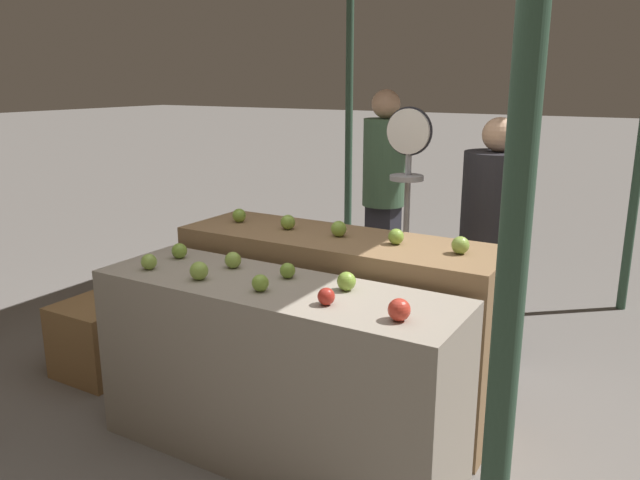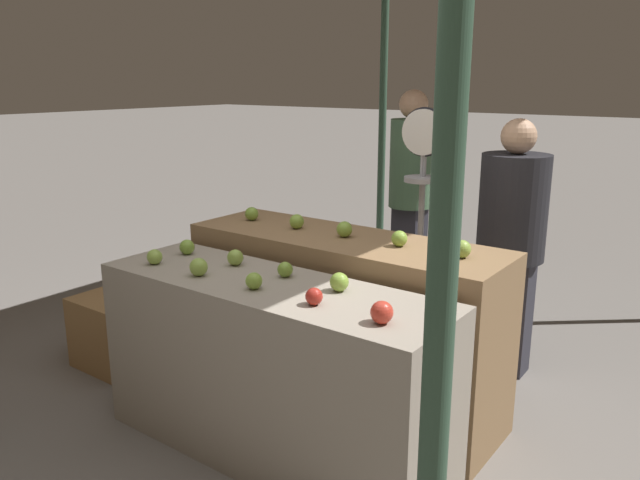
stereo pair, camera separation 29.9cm
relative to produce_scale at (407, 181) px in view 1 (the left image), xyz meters
The scene contains 21 objects.
ground_plane 1.71m from the produce_scale, 95.27° to the right, with size 60.00×60.00×0.00m, color slate.
display_counter_front 1.45m from the produce_scale, 95.27° to the right, with size 1.76×0.55×0.87m, color gray.
display_counter_back 0.95m from the produce_scale, 100.14° to the right, with size 1.76×0.55×0.96m, color olive.
apple_front_0 1.58m from the produce_scale, 119.58° to the right, with size 0.08×0.08×0.08m, color #8EB247.
apple_front_1 1.45m from the produce_scale, 108.49° to the right, with size 0.09×0.09×0.09m, color #8EB247.
apple_front_2 1.37m from the produce_scale, 94.72° to the right, with size 0.08×0.08×0.08m, color #84AD3D.
apple_front_3 1.39m from the produce_scale, 80.75° to the right, with size 0.07×0.07×0.07m, color #AD281E.
apple_front_4 1.48m from the produce_scale, 68.00° to the right, with size 0.09×0.09×0.09m, color red.
apple_front_5 1.40m from the produce_scale, 124.40° to the right, with size 0.08×0.08×0.08m, color #7AA338.
apple_front_6 1.24m from the produce_scale, 110.97° to the right, with size 0.08×0.08×0.08m, color #8EB247.
apple_front_7 1.16m from the produce_scale, 95.66° to the right, with size 0.07×0.07×0.07m, color #7AA338.
apple_front_8 1.19m from the produce_scale, 79.84° to the right, with size 0.08×0.08×0.08m, color #84AD3D.
apple_back_0 1.01m from the produce_scale, 140.86° to the right, with size 0.08×0.08×0.08m, color #7AA338.
apple_back_1 0.79m from the produce_scale, 124.24° to the right, with size 0.08×0.08×0.08m, color #84AD3D.
apple_back_2 0.67m from the produce_scale, 100.33° to the right, with size 0.08×0.08×0.08m, color #84AD3D.
apple_back_3 0.69m from the produce_scale, 71.41° to the right, with size 0.08×0.08×0.08m, color #84AD3D.
apple_back_4 0.86m from the produce_scale, 49.34° to the right, with size 0.08×0.08×0.08m, color #8EB247.
produce_scale is the anchor object (origin of this frame).
person_vendor_at_scale 0.62m from the produce_scale, 33.65° to the left, with size 0.41×0.41×1.55m.
person_customer_left 1.24m from the produce_scale, 121.02° to the left, with size 0.41×0.41×1.69m.
wooden_crate_side 2.10m from the produce_scale, 145.29° to the right, with size 0.45×0.45×0.45m, color #9E7547.
Camera 1 is at (1.54, -2.19, 1.77)m, focal length 35.00 mm.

